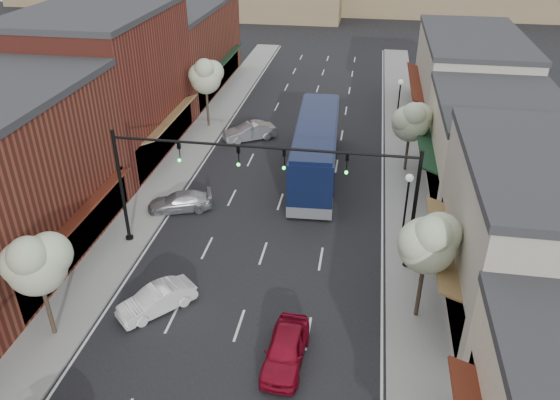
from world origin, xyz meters
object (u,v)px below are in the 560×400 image
at_px(parked_car_b, 157,300).
at_px(lamp_post_far, 399,96).
at_px(coach_bus, 316,149).
at_px(red_hatchback, 286,349).
at_px(tree_left_near, 36,262).
at_px(tree_left_far, 206,75).
at_px(signal_mast_left, 160,174).
at_px(parked_car_e, 249,132).
at_px(signal_mast_right, 369,190).
at_px(tree_right_near, 429,241).
at_px(parked_car_c, 180,202).
at_px(tree_right_far, 412,120).
at_px(lamp_post_near, 407,197).

bearing_deg(parked_car_b, lamp_post_far, 106.57).
height_order(coach_bus, red_hatchback, coach_bus).
height_order(tree_left_near, tree_left_far, tree_left_far).
bearing_deg(signal_mast_left, parked_car_e, 84.88).
bearing_deg(signal_mast_right, coach_bus, 110.03).
bearing_deg(parked_car_b, red_hatchback, 22.80).
distance_m(tree_right_near, parked_car_c, 17.04).
xyz_separation_m(signal_mast_right, tree_right_far, (2.73, 11.95, -0.63)).
xyz_separation_m(coach_bus, parked_car_b, (-6.06, -15.89, -1.43)).
distance_m(lamp_post_near, parked_car_e, 18.10).
bearing_deg(parked_car_e, parked_car_b, -30.74).
relative_size(tree_left_near, tree_left_far, 0.93).
distance_m(red_hatchback, parked_car_e, 24.66).
xyz_separation_m(signal_mast_right, red_hatchback, (-3.09, -7.87, -3.92)).
distance_m(coach_bus, parked_car_e, 8.31).
bearing_deg(lamp_post_far, parked_car_b, -115.14).
xyz_separation_m(tree_right_far, coach_bus, (-6.49, -1.62, -1.92)).
relative_size(tree_left_near, coach_bus, 0.43).
relative_size(tree_left_far, lamp_post_far, 1.38).
xyz_separation_m(red_hatchback, parked_car_c, (-8.73, 11.80, -0.11)).
height_order(tree_left_far, parked_car_b, tree_left_far).
distance_m(tree_right_far, parked_car_c, 16.95).
relative_size(tree_right_far, parked_car_c, 1.32).
distance_m(tree_right_near, parked_car_b, 13.20).
height_order(coach_bus, parked_car_b, coach_bus).
distance_m(signal_mast_right, lamp_post_far, 20.19).
xyz_separation_m(signal_mast_left, tree_right_near, (13.97, -4.05, -0.17)).
height_order(signal_mast_right, tree_left_near, signal_mast_right).
height_order(red_hatchback, parked_car_c, red_hatchback).
bearing_deg(coach_bus, lamp_post_far, 55.77).
xyz_separation_m(signal_mast_left, tree_left_far, (-2.63, 17.95, -0.02)).
bearing_deg(signal_mast_left, tree_right_near, -16.19).
bearing_deg(signal_mast_right, signal_mast_left, 180.00).
xyz_separation_m(signal_mast_left, red_hatchback, (8.15, -7.87, -3.92)).
bearing_deg(parked_car_c, lamp_post_far, 119.45).
height_order(lamp_post_near, coach_bus, lamp_post_near).
height_order(lamp_post_far, parked_car_e, lamp_post_far).
bearing_deg(red_hatchback, parked_car_e, 108.58).
relative_size(signal_mast_left, parked_car_e, 1.91).
xyz_separation_m(signal_mast_right, tree_left_far, (-13.87, 17.95, -0.02)).
distance_m(tree_left_near, tree_left_far, 26.00).
xyz_separation_m(signal_mast_left, parked_car_e, (1.42, 15.86, -3.91)).
distance_m(signal_mast_right, tree_right_far, 12.27).
bearing_deg(signal_mast_right, parked_car_e, 121.77).
bearing_deg(signal_mast_right, parked_car_c, 161.60).
bearing_deg(lamp_post_near, signal_mast_right, -131.05).
bearing_deg(coach_bus, parked_car_c, -144.23).
bearing_deg(parked_car_e, signal_mast_left, -35.86).
height_order(signal_mast_right, lamp_post_near, signal_mast_right).
distance_m(tree_left_near, coach_bus, 21.09).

